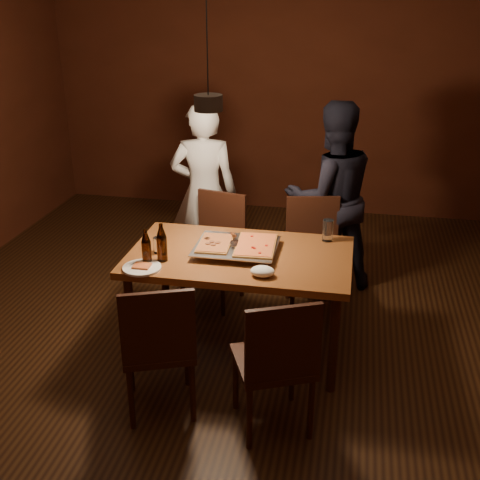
% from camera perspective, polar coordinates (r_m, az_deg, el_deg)
% --- Properties ---
extents(room_shell, '(6.00, 6.00, 6.00)m').
position_cam_1_polar(room_shell, '(3.91, -2.92, 7.80)').
color(room_shell, '#38210F').
rests_on(room_shell, ground).
extents(dining_table, '(1.50, 0.90, 0.75)m').
position_cam_1_polar(dining_table, '(4.10, 0.00, -2.24)').
color(dining_table, brown).
rests_on(dining_table, floor).
extents(chair_far_left, '(0.50, 0.50, 0.49)m').
position_cam_1_polar(chair_far_left, '(4.87, -2.23, 0.21)').
color(chair_far_left, '#38190F').
rests_on(chair_far_left, floor).
extents(chair_far_right, '(0.50, 0.50, 0.49)m').
position_cam_1_polar(chair_far_right, '(4.79, 6.95, -0.36)').
color(chair_far_right, '#38190F').
rests_on(chair_far_right, floor).
extents(chair_near_left, '(0.54, 0.54, 0.49)m').
position_cam_1_polar(chair_near_left, '(3.56, -7.76, -9.24)').
color(chair_near_left, '#38190F').
rests_on(chair_near_left, floor).
extents(chair_near_right, '(0.55, 0.55, 0.49)m').
position_cam_1_polar(chair_near_right, '(3.40, 3.55, -10.76)').
color(chair_near_right, '#38190F').
rests_on(chair_near_right, floor).
extents(pizza_tray, '(0.58, 0.48, 0.05)m').
position_cam_1_polar(pizza_tray, '(4.08, -0.36, -0.83)').
color(pizza_tray, silver).
rests_on(pizza_tray, dining_table).
extents(pizza_meat, '(0.23, 0.35, 0.02)m').
position_cam_1_polar(pizza_meat, '(4.09, -2.38, -0.28)').
color(pizza_meat, maroon).
rests_on(pizza_meat, pizza_tray).
extents(pizza_cheese, '(0.28, 0.43, 0.02)m').
position_cam_1_polar(pizza_cheese, '(4.06, 1.51, -0.46)').
color(pizza_cheese, gold).
rests_on(pizza_cheese, pizza_tray).
extents(spatula, '(0.17, 0.26, 0.04)m').
position_cam_1_polar(spatula, '(4.07, -0.31, -0.31)').
color(spatula, silver).
rests_on(spatula, pizza_tray).
extents(beer_bottle_a, '(0.06, 0.06, 0.23)m').
position_cam_1_polar(beer_bottle_a, '(3.93, -8.88, -0.61)').
color(beer_bottle_a, black).
rests_on(beer_bottle_a, dining_table).
extents(beer_bottle_b, '(0.07, 0.07, 0.26)m').
position_cam_1_polar(beer_bottle_b, '(3.95, -7.43, -0.23)').
color(beer_bottle_b, black).
rests_on(beer_bottle_b, dining_table).
extents(water_glass_left, '(0.07, 0.07, 0.11)m').
position_cam_1_polar(water_glass_left, '(4.10, -7.75, -0.48)').
color(water_glass_left, silver).
rests_on(water_glass_left, dining_table).
extents(water_glass_right, '(0.08, 0.08, 0.16)m').
position_cam_1_polar(water_glass_right, '(4.29, 8.33, 0.91)').
color(water_glass_right, silver).
rests_on(water_glass_right, dining_table).
extents(plate_slice, '(0.25, 0.25, 0.03)m').
position_cam_1_polar(plate_slice, '(3.90, -9.28, -2.60)').
color(plate_slice, white).
rests_on(plate_slice, dining_table).
extents(napkin, '(0.16, 0.12, 0.06)m').
position_cam_1_polar(napkin, '(3.75, 2.15, -2.99)').
color(napkin, white).
rests_on(napkin, dining_table).
extents(diner_white, '(0.62, 0.45, 1.56)m').
position_cam_1_polar(diner_white, '(5.18, -3.44, 4.47)').
color(diner_white, silver).
rests_on(diner_white, floor).
extents(diner_dark, '(0.95, 0.85, 1.60)m').
position_cam_1_polar(diner_dark, '(5.06, 8.60, 4.01)').
color(diner_dark, black).
rests_on(diner_dark, floor).
extents(pendant_lamp, '(0.18, 0.18, 1.10)m').
position_cam_1_polar(pendant_lamp, '(3.83, -3.03, 13.01)').
color(pendant_lamp, black).
rests_on(pendant_lamp, ceiling).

